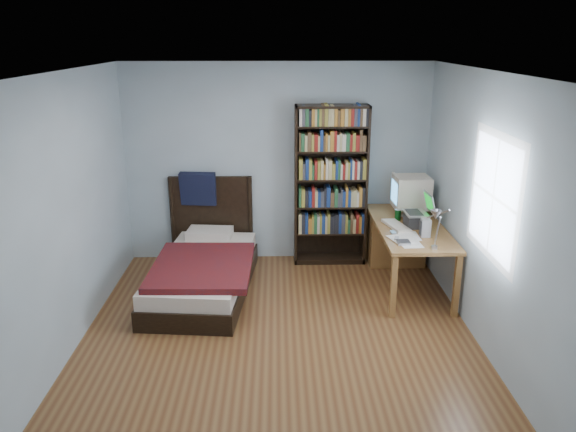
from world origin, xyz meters
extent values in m
plane|color=brown|center=(0.00, 0.00, 0.00)|extent=(4.20, 4.20, 0.00)
plane|color=white|center=(0.00, 0.00, 2.50)|extent=(4.20, 4.20, 0.00)
cube|color=#94A5AE|center=(0.00, 2.10, 1.25)|extent=(3.80, 0.04, 2.50)
cube|color=#94A5AE|center=(0.00, -2.10, 1.25)|extent=(3.80, 0.04, 2.50)
cube|color=#94A5AE|center=(-1.90, 0.00, 1.25)|extent=(0.04, 4.20, 2.50)
cube|color=#94A5AE|center=(1.90, 0.00, 1.25)|extent=(0.04, 4.20, 2.50)
cube|color=white|center=(1.89, -0.15, 1.45)|extent=(0.01, 1.14, 1.14)
cube|color=white|center=(1.88, -0.15, 1.45)|extent=(0.01, 1.00, 1.00)
cube|color=brown|center=(1.50, 1.20, 0.71)|extent=(0.75, 1.72, 0.04)
cube|color=brown|center=(1.18, 0.39, 0.34)|extent=(0.06, 0.06, 0.69)
cube|color=brown|center=(1.83, 0.39, 0.34)|extent=(0.06, 0.06, 0.69)
cube|color=brown|center=(1.18, 2.01, 0.34)|extent=(0.06, 0.06, 0.69)
cube|color=brown|center=(1.83, 2.01, 0.34)|extent=(0.06, 0.06, 0.69)
cube|color=brown|center=(1.50, 1.84, 0.34)|extent=(0.69, 0.40, 0.68)
cube|color=beige|center=(1.58, 1.62, 0.74)|extent=(0.26, 0.22, 0.03)
cylinder|color=beige|center=(1.58, 1.62, 0.79)|extent=(0.10, 0.10, 0.06)
cube|color=beige|center=(1.61, 1.62, 1.01)|extent=(0.40, 0.39, 0.38)
cube|color=beige|center=(1.41, 1.62, 1.01)|extent=(0.04, 0.40, 0.40)
cube|color=#419CEA|center=(1.40, 1.62, 1.01)|extent=(0.02, 0.30, 0.26)
cube|color=#2D2D30|center=(1.55, 1.16, 0.80)|extent=(0.22, 0.26, 0.15)
cube|color=silver|center=(1.55, 1.16, 0.89)|extent=(0.26, 0.33, 0.02)
cube|color=#2D2D30|center=(1.53, 1.16, 0.90)|extent=(0.17, 0.26, 0.00)
cube|color=silver|center=(1.71, 1.16, 1.01)|extent=(0.09, 0.32, 0.23)
cube|color=#0CBF26|center=(1.69, 1.16, 1.01)|extent=(0.06, 0.26, 0.18)
cube|color=#99999E|center=(1.58, 0.46, 0.75)|extent=(0.05, 0.04, 0.04)
cylinder|color=#99999E|center=(1.58, 0.40, 0.93)|extent=(0.02, 0.12, 0.34)
cylinder|color=#99999E|center=(1.52, 0.21, 1.18)|extent=(0.14, 0.28, 0.17)
cone|color=#99999E|center=(1.46, 0.08, 1.21)|extent=(0.11, 0.11, 0.09)
cube|color=beige|center=(1.34, 1.14, 0.75)|extent=(0.28, 0.47, 0.04)
cube|color=#939396|center=(1.58, 0.82, 0.83)|extent=(0.10, 0.10, 0.19)
cylinder|color=#073813|center=(1.40, 1.38, 0.79)|extent=(0.07, 0.07, 0.13)
ellipsoid|color=silver|center=(1.51, 1.49, 0.75)|extent=(0.07, 0.12, 0.04)
cube|color=silver|center=(1.26, 0.92, 0.74)|extent=(0.06, 0.10, 0.02)
cube|color=#939396|center=(1.26, 0.74, 0.74)|extent=(0.07, 0.10, 0.02)
cube|color=#939396|center=(1.30, 0.61, 0.74)|extent=(0.13, 0.13, 0.03)
cube|color=black|center=(0.23, 1.94, 1.00)|extent=(0.03, 0.30, 2.00)
cube|color=black|center=(1.10, 1.94, 1.00)|extent=(0.03, 0.30, 2.00)
cube|color=black|center=(0.66, 1.94, 1.98)|extent=(0.90, 0.30, 0.03)
cube|color=black|center=(0.66, 1.94, 0.03)|extent=(0.90, 0.30, 0.06)
cube|color=black|center=(0.66, 2.08, 1.00)|extent=(0.90, 0.02, 2.00)
cube|color=olive|center=(0.66, 1.92, 1.03)|extent=(0.82, 0.22, 1.80)
cube|color=black|center=(-0.85, 1.05, 0.11)|extent=(1.17, 2.07, 0.22)
cube|color=beige|center=(-0.85, 1.05, 0.30)|extent=(1.12, 2.00, 0.16)
cube|color=maroon|center=(-0.82, 0.80, 0.41)|extent=(1.08, 1.31, 0.07)
cube|color=beige|center=(-0.85, 1.79, 0.43)|extent=(0.58, 0.40, 0.12)
cube|color=black|center=(-0.85, 2.06, 0.55)|extent=(1.05, 0.05, 1.10)
cylinder|color=black|center=(-1.34, 2.04, 0.55)|extent=(0.06, 0.06, 1.10)
cylinder|color=black|center=(-0.35, 2.04, 0.55)|extent=(0.06, 0.06, 1.10)
cube|color=black|center=(-1.00, 2.03, 0.95)|extent=(0.46, 0.20, 0.43)
camera|label=1|loc=(-0.01, -4.82, 2.79)|focal=35.00mm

